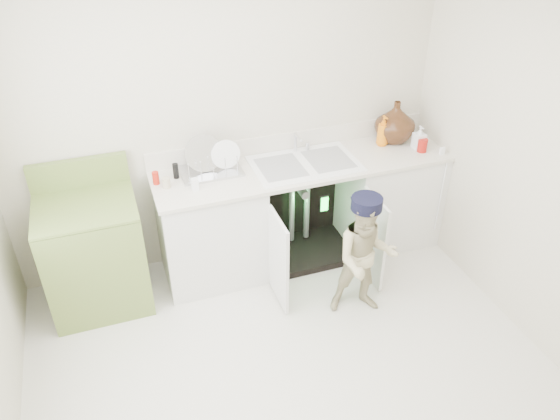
# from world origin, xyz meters

# --- Properties ---
(ground) EXTENTS (3.50, 3.50, 0.00)m
(ground) POSITION_xyz_m (0.00, 0.00, 0.00)
(ground) COLOR beige
(ground) RESTS_ON ground
(room_shell) EXTENTS (6.00, 5.50, 1.26)m
(room_shell) POSITION_xyz_m (0.00, 0.00, 1.25)
(room_shell) COLOR beige
(room_shell) RESTS_ON ground
(counter_run) EXTENTS (2.44, 1.02, 1.26)m
(counter_run) POSITION_xyz_m (0.58, 1.21, 0.48)
(counter_run) COLOR silver
(counter_run) RESTS_ON ground
(avocado_stove) EXTENTS (0.72, 0.65, 1.11)m
(avocado_stove) POSITION_xyz_m (-1.16, 1.18, 0.46)
(avocado_stove) COLOR olive
(avocado_stove) RESTS_ON ground
(repair_worker) EXTENTS (0.56, 0.71, 1.00)m
(repair_worker) POSITION_xyz_m (0.72, 0.40, 0.51)
(repair_worker) COLOR #BFB789
(repair_worker) RESTS_ON ground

